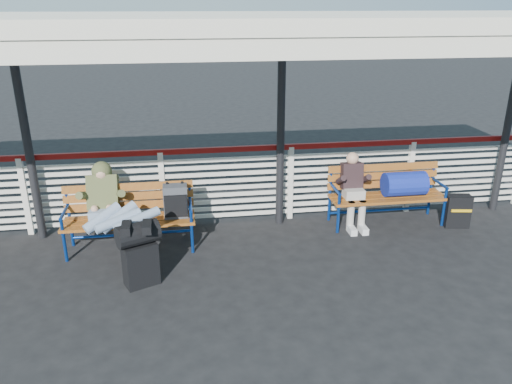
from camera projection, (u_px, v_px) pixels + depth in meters
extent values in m
plane|color=black|center=(162.00, 290.00, 6.10)|extent=(60.00, 60.00, 0.00)
cube|color=silver|center=(163.00, 190.00, 7.64)|extent=(12.00, 0.04, 1.04)
cube|color=maroon|center=(160.00, 152.00, 7.43)|extent=(12.00, 0.06, 0.08)
cube|color=silver|center=(146.00, 21.00, 5.83)|extent=(12.60, 3.60, 0.16)
cube|color=silver|center=(137.00, 45.00, 4.26)|extent=(12.60, 0.06, 0.30)
cylinder|color=black|center=(27.00, 140.00, 6.93)|extent=(0.12, 0.12, 3.00)
cylinder|color=black|center=(281.00, 130.00, 7.43)|extent=(0.12, 0.12, 3.00)
cylinder|color=black|center=(508.00, 122.00, 7.95)|extent=(0.12, 0.12, 3.00)
cube|color=black|center=(141.00, 264.00, 6.13)|extent=(0.46, 0.38, 0.55)
cylinder|color=black|center=(138.00, 234.00, 5.98)|extent=(0.57, 0.46, 0.28)
cube|color=#A76A20|center=(129.00, 221.00, 6.91)|extent=(1.80, 0.50, 0.04)
cube|color=#A76A20|center=(129.00, 196.00, 7.06)|extent=(1.80, 0.10, 0.40)
cylinder|color=navy|center=(65.00, 246.00, 6.69)|extent=(0.04, 0.04, 0.45)
cylinder|color=navy|center=(192.00, 238.00, 6.93)|extent=(0.04, 0.04, 0.45)
cylinder|color=navy|center=(70.00, 217.00, 7.05)|extent=(0.04, 0.04, 0.90)
cylinder|color=navy|center=(190.00, 210.00, 7.28)|extent=(0.04, 0.04, 0.90)
cube|color=#44464B|center=(176.00, 201.00, 6.93)|extent=(0.33, 0.21, 0.46)
cube|color=#A76A20|center=(388.00, 197.00, 7.75)|extent=(1.80, 0.50, 0.04)
cube|color=#A76A20|center=(383.00, 176.00, 7.90)|extent=(1.80, 0.10, 0.40)
cylinder|color=navy|center=(338.00, 219.00, 7.53)|extent=(0.04, 0.04, 0.45)
cylinder|color=navy|center=(443.00, 212.00, 7.77)|extent=(0.04, 0.04, 0.45)
cylinder|color=navy|center=(330.00, 194.00, 7.88)|extent=(0.04, 0.04, 0.90)
cylinder|color=navy|center=(431.00, 188.00, 8.12)|extent=(0.04, 0.04, 0.90)
cylinder|color=navy|center=(404.00, 184.00, 7.71)|extent=(0.65, 0.38, 0.38)
cube|color=#8599B3|center=(103.00, 215.00, 6.88)|extent=(0.36, 0.26, 0.18)
cube|color=#4F552D|center=(103.00, 192.00, 6.97)|extent=(0.42, 0.38, 0.53)
sphere|color=#4F552D|center=(102.00, 171.00, 6.96)|extent=(0.28, 0.28, 0.28)
sphere|color=tan|center=(102.00, 173.00, 6.93)|extent=(0.21, 0.21, 0.21)
cube|color=black|center=(126.00, 228.00, 5.87)|extent=(0.11, 0.27, 0.10)
cube|color=black|center=(147.00, 227.00, 5.90)|extent=(0.11, 0.27, 0.10)
cube|color=#AEA89E|center=(354.00, 194.00, 7.67)|extent=(0.30, 0.24, 0.16)
cube|color=black|center=(352.00, 175.00, 7.71)|extent=(0.32, 0.23, 0.42)
sphere|color=tan|center=(352.00, 158.00, 7.64)|extent=(0.19, 0.19, 0.19)
cylinder|color=#AEA89E|center=(350.00, 216.00, 7.60)|extent=(0.11, 0.11, 0.46)
cylinder|color=#AEA89E|center=(362.00, 215.00, 7.62)|extent=(0.11, 0.11, 0.46)
cube|color=silver|center=(352.00, 230.00, 7.57)|extent=(0.10, 0.24, 0.10)
cube|color=silver|center=(363.00, 229.00, 7.60)|extent=(0.10, 0.24, 0.10)
cube|color=black|center=(457.00, 211.00, 7.74)|extent=(0.40, 0.26, 0.51)
cube|color=gold|center=(462.00, 211.00, 7.61)|extent=(0.31, 0.07, 0.04)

